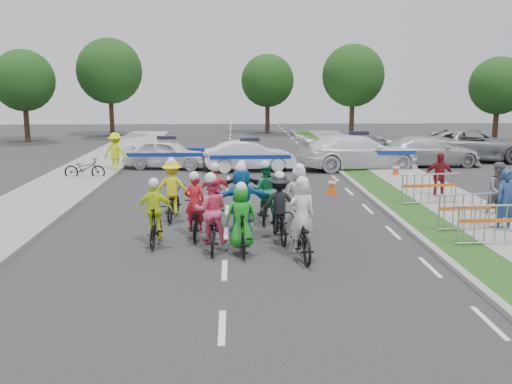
{
  "coord_description": "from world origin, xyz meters",
  "views": [
    {
      "loc": [
        0.21,
        -12.04,
        4.08
      ],
      "look_at": [
        0.83,
        3.38,
        1.1
      ],
      "focal_mm": 40.0,
      "sensor_mm": 36.0,
      "label": 1
    }
  ],
  "objects_px": {
    "rider_11": "(242,191)",
    "spectator_2": "(439,176)",
    "civilian_sedan": "(429,151)",
    "barrier_1": "(471,213)",
    "rider_4": "(279,213)",
    "rider_7": "(299,203)",
    "police_car_0": "(167,154)",
    "rider_1": "(241,226)",
    "police_car_2": "(358,152)",
    "cone_1": "(396,170)",
    "rider_9": "(215,200)",
    "parked_bike": "(85,168)",
    "marshal_hiviz": "(116,152)",
    "spectator_1": "(499,191)",
    "barrier_0": "(495,227)",
    "cone_0": "(332,185)",
    "spectator_0": "(507,202)",
    "tree_2": "(499,86)",
    "rider_0": "(301,231)",
    "rider_6": "(195,215)",
    "tree_0": "(23,81)",
    "rider_5": "(241,206)",
    "tree_3": "(110,71)",
    "rider_3": "(155,219)",
    "rider_10": "(173,195)",
    "civilian_suv": "(474,145)",
    "rider_2": "(211,221)",
    "barrier_2": "(429,190)"
  },
  "relations": [
    {
      "from": "rider_11",
      "to": "spectator_2",
      "type": "distance_m",
      "value": 7.26
    },
    {
      "from": "civilian_sedan",
      "to": "barrier_1",
      "type": "distance_m",
      "value": 13.13
    },
    {
      "from": "rider_4",
      "to": "rider_7",
      "type": "relative_size",
      "value": 0.99
    },
    {
      "from": "police_car_0",
      "to": "rider_1",
      "type": "bearing_deg",
      "value": -157.16
    },
    {
      "from": "police_car_2",
      "to": "cone_1",
      "type": "relative_size",
      "value": 8.1
    },
    {
      "from": "rider_9",
      "to": "parked_bike",
      "type": "distance_m",
      "value": 9.97
    },
    {
      "from": "police_car_0",
      "to": "marshal_hiviz",
      "type": "distance_m",
      "value": 2.48
    },
    {
      "from": "rider_1",
      "to": "police_car_0",
      "type": "height_order",
      "value": "rider_1"
    },
    {
      "from": "spectator_1",
      "to": "barrier_0",
      "type": "height_order",
      "value": "spectator_1"
    },
    {
      "from": "rider_7",
      "to": "cone_0",
      "type": "bearing_deg",
      "value": -115.65
    },
    {
      "from": "rider_7",
      "to": "spectator_0",
      "type": "height_order",
      "value": "rider_7"
    },
    {
      "from": "rider_11",
      "to": "tree_2",
      "type": "height_order",
      "value": "tree_2"
    },
    {
      "from": "rider_0",
      "to": "rider_6",
      "type": "xyz_separation_m",
      "value": [
        -2.61,
        2.04,
        -0.06
      ]
    },
    {
      "from": "cone_1",
      "to": "tree_0",
      "type": "relative_size",
      "value": 0.11
    },
    {
      "from": "rider_5",
      "to": "police_car_2",
      "type": "height_order",
      "value": "rider_5"
    },
    {
      "from": "marshal_hiviz",
      "to": "tree_0",
      "type": "xyz_separation_m",
      "value": [
        -8.82,
        13.77,
        3.28
      ]
    },
    {
      "from": "rider_4",
      "to": "police_car_0",
      "type": "xyz_separation_m",
      "value": [
        -4.35,
        12.88,
        -0.02
      ]
    },
    {
      "from": "rider_6",
      "to": "tree_3",
      "type": "xyz_separation_m",
      "value": [
        -8.18,
        29.14,
        4.3
      ]
    },
    {
      "from": "rider_0",
      "to": "rider_3",
      "type": "distance_m",
      "value": 3.77
    },
    {
      "from": "civilian_sedan",
      "to": "cone_0",
      "type": "distance_m",
      "value": 9.34
    },
    {
      "from": "police_car_0",
      "to": "cone_1",
      "type": "xyz_separation_m",
      "value": [
        10.24,
        -3.11,
        -0.36
      ]
    },
    {
      "from": "police_car_0",
      "to": "cone_0",
      "type": "height_order",
      "value": "police_car_0"
    },
    {
      "from": "rider_3",
      "to": "rider_6",
      "type": "xyz_separation_m",
      "value": [
        0.95,
        0.8,
        -0.09
      ]
    },
    {
      "from": "tree_2",
      "to": "tree_3",
      "type": "height_order",
      "value": "tree_3"
    },
    {
      "from": "rider_4",
      "to": "rider_10",
      "type": "distance_m",
      "value": 3.88
    },
    {
      "from": "rider_9",
      "to": "civilian_suv",
      "type": "height_order",
      "value": "rider_9"
    },
    {
      "from": "cone_1",
      "to": "tree_0",
      "type": "xyz_separation_m",
      "value": [
        -21.29,
        15.82,
        3.85
      ]
    },
    {
      "from": "rider_5",
      "to": "civilian_suv",
      "type": "xyz_separation_m",
      "value": [
        12.46,
        14.58,
        -0.01
      ]
    },
    {
      "from": "civilian_suv",
      "to": "rider_3",
      "type": "bearing_deg",
      "value": 146.79
    },
    {
      "from": "rider_5",
      "to": "spectator_0",
      "type": "height_order",
      "value": "rider_5"
    },
    {
      "from": "rider_2",
      "to": "tree_2",
      "type": "height_order",
      "value": "tree_2"
    },
    {
      "from": "police_car_0",
      "to": "civilian_suv",
      "type": "height_order",
      "value": "civilian_suv"
    },
    {
      "from": "parked_bike",
      "to": "tree_0",
      "type": "distance_m",
      "value": 17.91
    },
    {
      "from": "rider_3",
      "to": "civilian_suv",
      "type": "relative_size",
      "value": 0.29
    },
    {
      "from": "rider_1",
      "to": "rider_5",
      "type": "height_order",
      "value": "rider_5"
    },
    {
      "from": "civilian_sedan",
      "to": "cone_1",
      "type": "height_order",
      "value": "civilian_sedan"
    },
    {
      "from": "rider_0",
      "to": "cone_0",
      "type": "distance_m",
      "value": 7.94
    },
    {
      "from": "rider_7",
      "to": "rider_9",
      "type": "relative_size",
      "value": 1.04
    },
    {
      "from": "police_car_0",
      "to": "tree_0",
      "type": "xyz_separation_m",
      "value": [
        -11.05,
        12.71,
        3.48
      ]
    },
    {
      "from": "rider_6",
      "to": "civilian_suv",
      "type": "relative_size",
      "value": 0.3
    },
    {
      "from": "civilian_suv",
      "to": "tree_0",
      "type": "xyz_separation_m",
      "value": [
        -26.88,
        10.68,
        3.35
      ]
    },
    {
      "from": "police_car_2",
      "to": "spectator_1",
      "type": "bearing_deg",
      "value": -174.87
    },
    {
      "from": "rider_2",
      "to": "rider_6",
      "type": "xyz_separation_m",
      "value": [
        -0.48,
        1.27,
        -0.13
      ]
    },
    {
      "from": "rider_7",
      "to": "spectator_0",
      "type": "distance_m",
      "value": 5.64
    },
    {
      "from": "rider_6",
      "to": "cone_1",
      "type": "relative_size",
      "value": 2.55
    },
    {
      "from": "rider_4",
      "to": "rider_6",
      "type": "bearing_deg",
      "value": -17.62
    },
    {
      "from": "rider_9",
      "to": "rider_7",
      "type": "bearing_deg",
      "value": 157.81
    },
    {
      "from": "barrier_1",
      "to": "parked_bike",
      "type": "xyz_separation_m",
      "value": [
        -12.84,
        9.48,
        -0.1
      ]
    },
    {
      "from": "barrier_2",
      "to": "tree_0",
      "type": "relative_size",
      "value": 0.32
    },
    {
      "from": "spectator_0",
      "to": "rider_7",
      "type": "bearing_deg",
      "value": 163.89
    }
  ]
}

